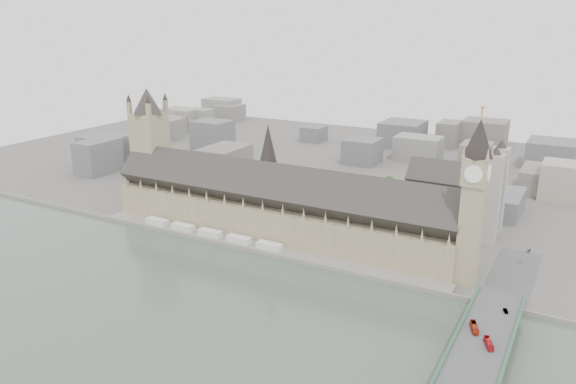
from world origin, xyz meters
The scene contains 17 objects.
ground centered at (0.00, 0.00, 0.00)m, with size 900.00×900.00×0.00m, color #595651.
river_thames centered at (0.00, -165.00, 0.00)m, with size 600.00×600.00×0.00m, color #445145.
embankment_wall centered at (0.00, -15.00, 1.50)m, with size 600.00×1.50×3.00m, color slate.
river_terrace centered at (0.00, -7.50, 1.00)m, with size 270.00×15.00×2.00m, color slate.
terrace_tents centered at (-40.00, -7.00, 4.00)m, with size 118.00×7.00×4.00m.
palace_of_westminster centered at (0.00, 19.70, 22.71)m, with size 265.00×40.73×55.44m.
elizabeth_tower centered at (138.00, 8.00, 58.09)m, with size 17.00×17.00×107.50m.
victoria_tower centered at (-122.00, 26.00, 55.20)m, with size 30.00×30.00×100.00m.
central_tower centered at (-10.00, 26.00, 57.92)m, with size 13.00×13.00×48.00m.
westminster_bridge centered at (162.00, -87.50, 5.12)m, with size 25.00×325.00×10.25m, color #474749.
westminster_abbey centered at (110.92, 95.00, 25.08)m, with size 68.00×36.00×64.00m.
city_skyline_inland centered at (0.00, 245.00, 19.00)m, with size 720.00×360.00×38.00m, color gray, non-canonical shape.
park_trees centered at (-10.00, 60.00, 7.50)m, with size 110.00×30.00×15.00m, color #174016, non-canonical shape.
red_bus_north centered at (156.54, -61.81, 11.82)m, with size 2.63×11.24×3.13m, color #B53014.
red_bus_south centered at (165.13, -72.77, 11.71)m, with size 2.46×10.50×2.93m, color red.
car_silver centered at (167.07, -36.45, 11.01)m, with size 1.62×4.64×1.53m, color gray.
car_approach centered at (167.73, 51.75, 10.94)m, with size 1.94×4.77×1.38m, color gray.
Camera 1 is at (192.84, -311.97, 153.13)m, focal length 35.00 mm.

